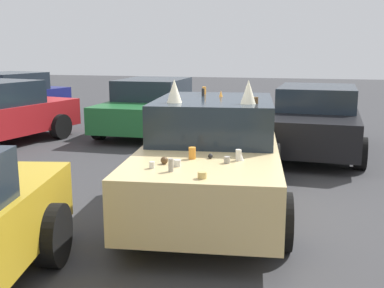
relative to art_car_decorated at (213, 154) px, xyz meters
The scene contains 5 objects.
ground_plane 0.77m from the art_car_decorated, behind, with size 60.00×60.00×0.00m, color #38383A.
art_car_decorated is the anchor object (origin of this frame).
parked_sedan_row_back_center 6.29m from the art_car_decorated, 26.52° to the left, with size 4.37×2.04×1.42m.
parked_sedan_row_back_far 10.03m from the art_car_decorated, 50.92° to the left, with size 4.25×2.72×1.49m.
parked_sedan_behind_left 4.30m from the art_car_decorated, 19.96° to the right, with size 4.22×2.14×1.43m.
Camera 1 is at (-6.30, -1.25, 2.23)m, focal length 43.75 mm.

